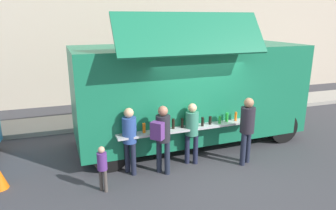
% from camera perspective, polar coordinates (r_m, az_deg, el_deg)
% --- Properties ---
extents(ground_plane, '(60.00, 60.00, 0.00)m').
position_cam_1_polar(ground_plane, '(7.70, 7.85, -12.01)').
color(ground_plane, '#38383D').
extents(curb_strip, '(28.00, 1.60, 0.15)m').
position_cam_1_polar(curb_strip, '(11.18, -20.96, -3.50)').
color(curb_strip, '#9E998E').
rests_on(curb_strip, ground).
extents(food_truck_main, '(6.60, 3.28, 3.72)m').
position_cam_1_polar(food_truck_main, '(8.90, 4.13, 2.73)').
color(food_truck_main, '#18734E').
rests_on(food_truck_main, ground).
extents(trash_bin, '(0.60, 0.60, 0.93)m').
position_cam_1_polar(trash_bin, '(13.23, 17.52, 1.48)').
color(trash_bin, '#2D5E39').
rests_on(trash_bin, ground).
extents(customer_front_ordering, '(0.32, 0.32, 1.59)m').
position_cam_1_polar(customer_front_ordering, '(7.63, 4.47, -4.35)').
color(customer_front_ordering, '#1D213A').
rests_on(customer_front_ordering, ground).
extents(customer_mid_with_backpack, '(0.52, 0.51, 1.67)m').
position_cam_1_polar(customer_mid_with_backpack, '(7.08, -1.10, -5.32)').
color(customer_mid_with_backpack, '#1D2435').
rests_on(customer_mid_with_backpack, ground).
extents(customer_rear_waiting, '(0.33, 0.33, 1.63)m').
position_cam_1_polar(customer_rear_waiting, '(7.16, -7.19, -5.61)').
color(customer_rear_waiting, '#1D2235').
rests_on(customer_rear_waiting, ground).
extents(customer_extra_browsing, '(0.35, 0.35, 1.73)m').
position_cam_1_polar(customer_extra_browsing, '(7.82, 14.55, -3.67)').
color(customer_extra_browsing, '#1E2437').
rests_on(customer_extra_browsing, ground).
extents(child_near_queue, '(0.21, 0.21, 1.03)m').
position_cam_1_polar(child_near_queue, '(6.69, -12.16, -10.84)').
color(child_near_queue, '#4C4540').
rests_on(child_near_queue, ground).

